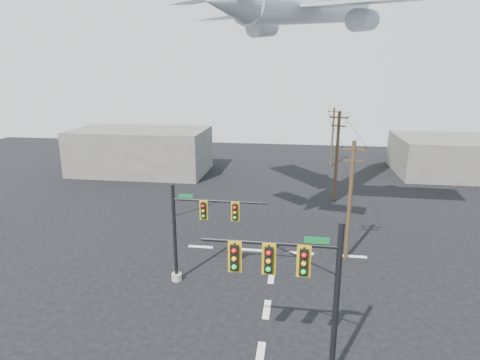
% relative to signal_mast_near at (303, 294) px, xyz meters
% --- Properties ---
extents(ground, '(120.00, 120.00, 0.00)m').
position_rel_signal_mast_near_xyz_m(ground, '(-1.91, 1.12, -4.29)').
color(ground, black).
rests_on(ground, ground).
extents(lane_markings, '(14.00, 21.20, 0.01)m').
position_rel_signal_mast_near_xyz_m(lane_markings, '(-1.91, 6.46, -4.28)').
color(lane_markings, silver).
rests_on(lane_markings, ground).
extents(signal_mast_near, '(6.33, 0.84, 7.67)m').
position_rel_signal_mast_near_xyz_m(signal_mast_near, '(0.00, 0.00, 0.00)').
color(signal_mast_near, gray).
rests_on(signal_mast_near, ground).
extents(signal_mast_far, '(6.42, 0.74, 6.75)m').
position_rel_signal_mast_near_xyz_m(signal_mast_far, '(-6.93, 7.67, -0.67)').
color(signal_mast_far, gray).
rests_on(signal_mast_far, ground).
extents(utility_pole_a, '(1.80, 0.30, 9.00)m').
position_rel_signal_mast_near_xyz_m(utility_pole_a, '(3.44, 12.70, 0.42)').
color(utility_pole_a, '#402D1B').
rests_on(utility_pole_a, ground).
extents(utility_pole_b, '(1.89, 0.78, 9.68)m').
position_rel_signal_mast_near_xyz_m(utility_pole_b, '(3.69, 26.97, 0.78)').
color(utility_pole_b, '#402D1B').
rests_on(utility_pole_b, ground).
extents(utility_pole_c, '(1.75, 0.49, 8.61)m').
position_rel_signal_mast_near_xyz_m(utility_pole_c, '(4.51, 43.55, 0.22)').
color(utility_pole_c, '#402D1B').
rests_on(utility_pole_c, ground).
extents(power_lines, '(2.68, 30.85, 0.22)m').
position_rel_signal_mast_near_xyz_m(power_lines, '(3.85, 28.13, 4.27)').
color(power_lines, black).
extents(airliner, '(22.79, 24.91, 7.00)m').
position_rel_signal_mast_near_xyz_m(airliner, '(0.16, 20.16, 14.58)').
color(airliner, '#B1B8BE').
extents(building_left, '(18.00, 10.00, 6.00)m').
position_rel_signal_mast_near_xyz_m(building_left, '(-21.91, 36.12, -1.29)').
color(building_left, slate).
rests_on(building_left, ground).
extents(building_right, '(14.00, 12.00, 5.00)m').
position_rel_signal_mast_near_xyz_m(building_right, '(20.09, 41.12, -1.79)').
color(building_right, slate).
rests_on(building_right, ground).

